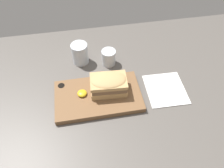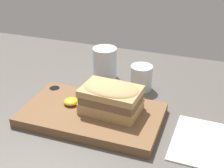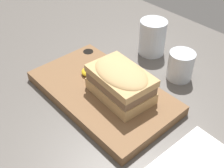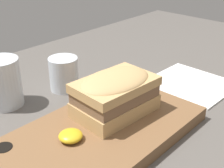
{
  "view_description": "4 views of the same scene",
  "coord_description": "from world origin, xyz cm",
  "views": [
    {
      "loc": [
        -4.35,
        -53.55,
        76.51
      ],
      "look_at": [
        5.65,
        3.25,
        7.88
      ],
      "focal_mm": 35.0,
      "sensor_mm": 36.0,
      "label": 1
    },
    {
      "loc": [
        26.91,
        -60.31,
        48.43
      ],
      "look_at": [
        3.07,
        6.8,
        10.27
      ],
      "focal_mm": 50.0,
      "sensor_mm": 36.0,
      "label": 2
    },
    {
      "loc": [
        39.16,
        -31.0,
        48.11
      ],
      "look_at": [
        3.03,
        1.41,
        8.07
      ],
      "focal_mm": 45.0,
      "sensor_mm": 36.0,
      "label": 3
    },
    {
      "loc": [
        -33.05,
        -30.15,
        35.02
      ],
      "look_at": [
        4.86,
        4.41,
        9.7
      ],
      "focal_mm": 50.0,
      "sensor_mm": 36.0,
      "label": 4
    }
  ],
  "objects": [
    {
      "name": "dining_table",
      "position": [
        0.0,
        0.0,
        1.0
      ],
      "size": [
        175.34,
        102.39,
        2.0
      ],
      "color": "#56514C",
      "rests_on": "ground"
    },
    {
      "name": "serving_board",
      "position": [
        -0.63,
        1.53,
        3.26
      ],
      "size": [
        35.66,
        20.7,
        2.58
      ],
      "color": "brown",
      "rests_on": "dining_table"
    },
    {
      "name": "sandwich",
      "position": [
        4.18,
        2.99,
        8.72
      ],
      "size": [
        15.3,
        10.52,
        7.82
      ],
      "rotation": [
        0.0,
        0.0,
        -0.07
      ],
      "color": "tan",
      "rests_on": "serving_board"
    },
    {
      "name": "mustard_dollop",
      "position": [
        -7.01,
        2.63,
        5.3
      ],
      "size": [
        3.93,
        3.93,
        1.57
      ],
      "color": "gold",
      "rests_on": "serving_board"
    },
    {
      "name": "water_glass",
      "position": [
        -5.85,
        25.05,
        6.42
      ],
      "size": [
        7.69,
        7.69,
        10.17
      ],
      "color": "silver",
      "rests_on": "dining_table"
    },
    {
      "name": "wine_glass",
      "position": [
        7.24,
        21.41,
        5.55
      ],
      "size": [
        6.62,
        6.62,
        7.62
      ],
      "color": "silver",
      "rests_on": "dining_table"
    },
    {
      "name": "napkin",
      "position": [
        28.95,
        0.93,
        2.2
      ],
      "size": [
        17.14,
        18.58,
        0.4
      ],
      "rotation": [
        0.0,
        0.0,
        -0.03
      ],
      "color": "white",
      "rests_on": "dining_table"
    }
  ]
}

